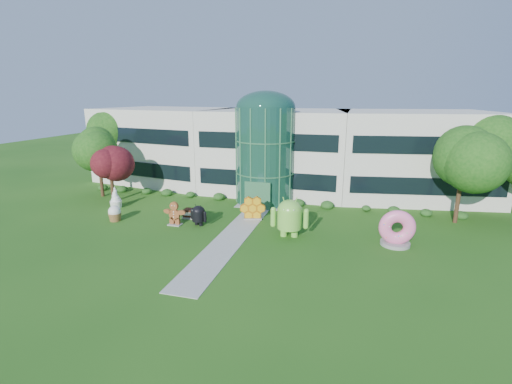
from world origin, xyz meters
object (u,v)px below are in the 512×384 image
(donut, at_px, (397,227))
(gingerbread, at_px, (174,213))
(android_green, at_px, (290,215))
(android_black, at_px, (198,214))

(donut, height_order, gingerbread, donut)
(android_green, height_order, donut, android_green)
(android_green, xyz_separation_m, gingerbread, (-10.12, -0.07, -0.72))
(android_green, relative_size, donut, 1.26)
(gingerbread, bearing_deg, android_black, 14.93)
(android_black, height_order, gingerbread, gingerbread)
(android_black, bearing_deg, donut, 18.81)
(android_green, distance_m, gingerbread, 10.14)
(android_green, bearing_deg, android_black, 171.10)
(android_black, relative_size, gingerbread, 0.90)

